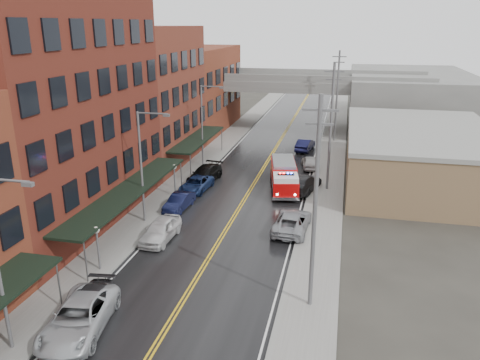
# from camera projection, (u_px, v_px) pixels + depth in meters

# --- Properties ---
(road) EXTENTS (11.00, 160.00, 0.02)m
(road) POSITION_uv_depth(u_px,v_px,m) (243.00, 202.00, 41.97)
(road) COLOR black
(road) RESTS_ON ground
(sidewalk_left) EXTENTS (3.00, 160.00, 0.15)m
(sidewalk_left) POSITION_uv_depth(u_px,v_px,m) (166.00, 195.00, 43.48)
(sidewalk_left) COLOR slate
(sidewalk_left) RESTS_ON ground
(sidewalk_right) EXTENTS (3.00, 160.00, 0.15)m
(sidewalk_right) POSITION_uv_depth(u_px,v_px,m) (325.00, 208.00, 40.42)
(sidewalk_right) COLOR slate
(sidewalk_right) RESTS_ON ground
(curb_left) EXTENTS (0.30, 160.00, 0.15)m
(curb_left) POSITION_uv_depth(u_px,v_px,m) (183.00, 197.00, 43.13)
(curb_left) COLOR gray
(curb_left) RESTS_ON ground
(curb_right) EXTENTS (0.30, 160.00, 0.15)m
(curb_right) POSITION_uv_depth(u_px,v_px,m) (306.00, 207.00, 40.77)
(curb_right) COLOR gray
(curb_right) RESTS_ON ground
(brick_building_b) EXTENTS (9.00, 20.00, 18.00)m
(brick_building_b) POSITION_uv_depth(u_px,v_px,m) (52.00, 110.00, 35.42)
(brick_building_b) COLOR #582117
(brick_building_b) RESTS_ON ground
(brick_building_c) EXTENTS (9.00, 15.00, 15.00)m
(brick_building_c) POSITION_uv_depth(u_px,v_px,m) (147.00, 97.00, 52.08)
(brick_building_c) COLOR maroon
(brick_building_c) RESTS_ON ground
(brick_building_far) EXTENTS (9.00, 20.00, 12.00)m
(brick_building_far) POSITION_uv_depth(u_px,v_px,m) (196.00, 90.00, 68.74)
(brick_building_far) COLOR brown
(brick_building_far) RESTS_ON ground
(tan_building) EXTENTS (14.00, 22.00, 5.00)m
(tan_building) POSITION_uv_depth(u_px,v_px,m) (419.00, 157.00, 47.08)
(tan_building) COLOR brown
(tan_building) RESTS_ON ground
(right_far_block) EXTENTS (18.00, 30.00, 8.00)m
(right_far_block) POSITION_uv_depth(u_px,v_px,m) (408.00, 98.00, 73.92)
(right_far_block) COLOR slate
(right_far_block) RESTS_ON ground
(awning_1) EXTENTS (2.60, 18.00, 3.09)m
(awning_1) POSITION_uv_depth(u_px,v_px,m) (129.00, 191.00, 36.12)
(awning_1) COLOR black
(awning_1) RESTS_ON ground
(awning_2) EXTENTS (2.60, 13.00, 3.09)m
(awning_2) POSITION_uv_depth(u_px,v_px,m) (198.00, 139.00, 52.30)
(awning_2) COLOR black
(awning_2) RESTS_ON ground
(globe_lamp_1) EXTENTS (0.44, 0.44, 3.12)m
(globe_lamp_1) POSITION_uv_depth(u_px,v_px,m) (97.00, 238.00, 29.63)
(globe_lamp_1) COLOR #59595B
(globe_lamp_1) RESTS_ON ground
(globe_lamp_2) EXTENTS (0.44, 0.44, 3.12)m
(globe_lamp_2) POSITION_uv_depth(u_px,v_px,m) (174.00, 173.00, 42.58)
(globe_lamp_2) COLOR #59595B
(globe_lamp_2) RESTS_ON ground
(street_lamp_0) EXTENTS (2.64, 0.22, 9.00)m
(street_lamp_0) POSITION_uv_depth(u_px,v_px,m) (0.00, 256.00, 21.35)
(street_lamp_0) COLOR #59595B
(street_lamp_0) RESTS_ON ground
(street_lamp_1) EXTENTS (2.64, 0.22, 9.00)m
(street_lamp_1) POSITION_uv_depth(u_px,v_px,m) (144.00, 161.00, 36.15)
(street_lamp_1) COLOR #59595B
(street_lamp_1) RESTS_ON ground
(street_lamp_2) EXTENTS (2.64, 0.22, 9.00)m
(street_lamp_2) POSITION_uv_depth(u_px,v_px,m) (204.00, 121.00, 50.94)
(street_lamp_2) COLOR #59595B
(street_lamp_2) RESTS_ON ground
(utility_pole_0) EXTENTS (1.80, 0.24, 12.00)m
(utility_pole_0) POSITION_uv_depth(u_px,v_px,m) (315.00, 203.00, 24.59)
(utility_pole_0) COLOR #59595B
(utility_pole_0) RESTS_ON ground
(utility_pole_1) EXTENTS (1.80, 0.24, 12.00)m
(utility_pole_1) POSITION_uv_depth(u_px,v_px,m) (331.00, 126.00, 43.08)
(utility_pole_1) COLOR #59595B
(utility_pole_1) RESTS_ON ground
(utility_pole_2) EXTENTS (1.80, 0.24, 12.00)m
(utility_pole_2) POSITION_uv_depth(u_px,v_px,m) (337.00, 95.00, 61.58)
(utility_pole_2) COLOR #59595B
(utility_pole_2) RESTS_ON ground
(overpass) EXTENTS (40.00, 10.00, 7.50)m
(overpass) POSITION_uv_depth(u_px,v_px,m) (289.00, 89.00, 69.66)
(overpass) COLOR slate
(overpass) RESTS_ON ground
(fire_truck) EXTENTS (4.02, 7.66, 2.68)m
(fire_truck) POSITION_uv_depth(u_px,v_px,m) (284.00, 176.00, 44.62)
(fire_truck) COLOR #B20808
(fire_truck) RESTS_ON ground
(parked_car_left_2) EXTENTS (3.64, 6.34, 1.66)m
(parked_car_left_2) POSITION_uv_depth(u_px,v_px,m) (79.00, 317.00, 24.15)
(parked_car_left_2) COLOR #ACB1B5
(parked_car_left_2) RESTS_ON ground
(parked_car_left_3) EXTENTS (2.52, 4.92, 1.37)m
(parked_car_left_3) POSITION_uv_depth(u_px,v_px,m) (88.00, 306.00, 25.41)
(parked_car_left_3) COLOR #2A2A2D
(parked_car_left_3) RESTS_ON ground
(parked_car_left_4) EXTENTS (2.06, 4.74, 1.59)m
(parked_car_left_4) POSITION_uv_depth(u_px,v_px,m) (161.00, 230.00, 34.48)
(parked_car_left_4) COLOR silver
(parked_car_left_4) RESTS_ON ground
(parked_car_left_5) EXTENTS (1.79, 4.22, 1.35)m
(parked_car_left_5) POSITION_uv_depth(u_px,v_px,m) (179.00, 202.00, 40.22)
(parked_car_left_5) COLOR black
(parked_car_left_5) RESTS_ON ground
(parked_car_left_6) EXTENTS (2.58, 4.92, 1.32)m
(parked_car_left_6) POSITION_uv_depth(u_px,v_px,m) (196.00, 184.00, 44.65)
(parked_car_left_6) COLOR #15254F
(parked_car_left_6) RESTS_ON ground
(parked_car_left_7) EXTENTS (2.88, 5.63, 1.56)m
(parked_car_left_7) POSITION_uv_depth(u_px,v_px,m) (205.00, 174.00, 47.21)
(parked_car_left_7) COLOR black
(parked_car_left_7) RESTS_ON ground
(parked_car_right_0) EXTENTS (2.81, 5.60, 1.52)m
(parked_car_right_0) POSITION_uv_depth(u_px,v_px,m) (292.00, 222.00, 36.00)
(parked_car_right_0) COLOR gray
(parked_car_right_0) RESTS_ON ground
(parked_car_right_1) EXTENTS (3.58, 5.97, 1.62)m
(parked_car_right_1) POSITION_uv_depth(u_px,v_px,m) (303.00, 183.00, 44.55)
(parked_car_right_1) COLOR #272729
(parked_car_right_1) RESTS_ON ground
(parked_car_right_2) EXTENTS (2.30, 4.32, 1.40)m
(parked_car_right_2) POSITION_uv_depth(u_px,v_px,m) (310.00, 162.00, 51.62)
(parked_car_right_2) COLOR beige
(parked_car_right_2) RESTS_ON ground
(parked_car_right_3) EXTENTS (2.25, 4.78, 1.51)m
(parked_car_right_3) POSITION_uv_depth(u_px,v_px,m) (305.00, 145.00, 58.81)
(parked_car_right_3) COLOR black
(parked_car_right_3) RESTS_ON ground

